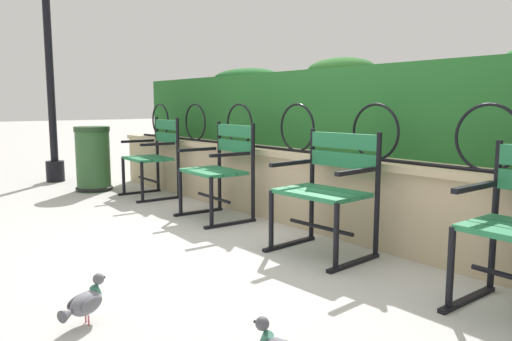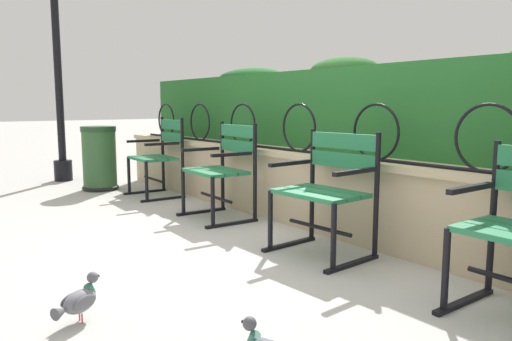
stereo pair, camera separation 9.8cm
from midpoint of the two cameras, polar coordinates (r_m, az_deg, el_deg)
The scene contains 10 objects.
ground_plane at distance 3.75m, azimuth -1.98°, elevation -8.49°, with size 60.00×60.00×0.00m, color #B7B5AF.
stone_wall at distance 4.19m, azimuth 6.80°, elevation -2.29°, with size 6.84×0.41×0.64m.
iron_arch_fence at distance 4.21m, azimuth 4.37°, elevation 4.63°, with size 6.31×0.02×0.42m.
hedge_row at distance 4.44m, azimuth 11.14°, elevation 7.40°, with size 6.70×0.53×0.83m.
park_chair_leftmost at distance 5.69m, azimuth -12.25°, elevation 1.74°, with size 0.61×0.55×0.90m.
park_chair_centre_left at distance 4.50m, azimuth -4.78°, elevation 0.33°, with size 0.65×0.55×0.88m.
park_chair_centre_right at distance 3.45m, azimuth 7.59°, elevation -2.01°, with size 0.66×0.55×0.86m.
pigeon_near_chairs at distance 2.56m, azimuth -20.31°, elevation -14.20°, with size 0.19×0.27×0.22m.
trash_bin at distance 6.28m, azimuth -18.87°, elevation 1.14°, with size 0.44×0.44×0.78m.
lamppost at distance 7.24m, azimuth -23.47°, elevation 14.45°, with size 0.28×0.28×3.81m.
Camera 1 is at (2.86, -2.19, 1.05)m, focal length 34.35 mm.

